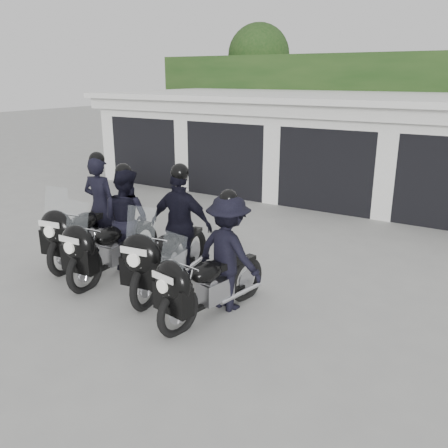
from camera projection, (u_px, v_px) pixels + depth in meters
The scene contains 7 objects.
ground at pixel (213, 283), 8.37m from camera, with size 80.00×80.00×0.00m, color #9C9D97.
garage_block at pixel (355, 147), 14.49m from camera, with size 16.40×6.80×2.96m.
background_vegetation at pixel (406, 96), 17.85m from camera, with size 20.00×3.90×5.80m.
police_bike_a at pixel (90, 217), 9.30m from camera, with size 0.96×2.47×2.16m.
police_bike_b at pixel (119, 227), 8.63m from camera, with size 0.96×2.38×2.07m.
police_bike_c at pixel (175, 234), 8.11m from camera, with size 1.26×2.48×2.17m.
police_bike_d at pixel (221, 261), 7.15m from camera, with size 1.28×2.25×1.97m.
Camera 1 is at (4.18, -6.43, 3.52)m, focal length 38.00 mm.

